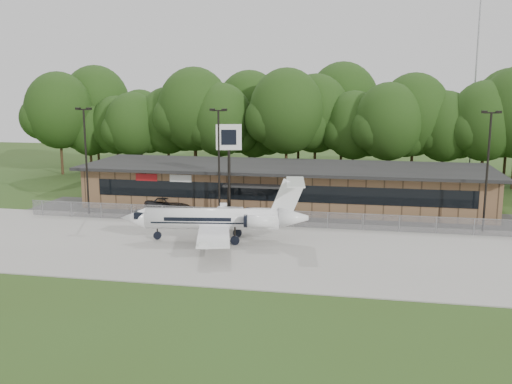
% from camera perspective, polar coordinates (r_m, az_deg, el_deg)
% --- Properties ---
extents(ground, '(160.00, 160.00, 0.00)m').
position_cam_1_polar(ground, '(36.20, -2.53, -9.14)').
color(ground, '#33491A').
rests_on(ground, ground).
extents(apron, '(64.00, 18.00, 0.08)m').
position_cam_1_polar(apron, '(43.63, -0.08, -5.62)').
color(apron, '#9E9B93').
rests_on(apron, ground).
extents(parking_lot, '(50.00, 9.00, 0.06)m').
position_cam_1_polar(parking_lot, '(54.61, 2.23, -2.33)').
color(parking_lot, '#383835').
rests_on(parking_lot, ground).
extents(terminal, '(41.00, 11.65, 4.30)m').
position_cam_1_polar(terminal, '(58.49, 2.90, 0.67)').
color(terminal, brown).
rests_on(terminal, ground).
extents(fence, '(46.00, 0.04, 1.52)m').
position_cam_1_polar(fence, '(50.11, 1.45, -2.63)').
color(fence, gray).
rests_on(fence, ground).
extents(treeline, '(72.00, 12.00, 15.00)m').
position_cam_1_polar(treeline, '(75.70, 4.88, 6.95)').
color(treeline, black).
rests_on(treeline, ground).
extents(radio_mast, '(0.20, 0.20, 25.00)m').
position_cam_1_polar(radio_mast, '(82.33, 21.06, 10.07)').
color(radio_mast, gray).
rests_on(radio_mast, ground).
extents(light_pole_left, '(1.55, 0.30, 10.23)m').
position_cam_1_polar(light_pole_left, '(56.38, -16.65, 3.77)').
color(light_pole_left, black).
rests_on(light_pole_left, ground).
extents(light_pole_mid, '(1.55, 0.30, 10.23)m').
position_cam_1_polar(light_pole_mid, '(51.68, -3.73, 3.62)').
color(light_pole_mid, black).
rests_on(light_pole_mid, ground).
extents(light_pole_right, '(1.55, 0.30, 10.23)m').
position_cam_1_polar(light_pole_right, '(51.01, 22.17, 2.77)').
color(light_pole_right, black).
rests_on(light_pole_right, ground).
extents(business_jet, '(15.04, 13.47, 5.06)m').
position_cam_1_polar(business_jet, '(45.15, -3.71, -2.77)').
color(business_jet, white).
rests_on(business_jet, ground).
extents(suv, '(5.69, 4.31, 1.44)m').
position_cam_1_polar(suv, '(56.82, -8.78, -1.23)').
color(suv, '#303133').
rests_on(suv, ground).
extents(pole_sign, '(2.31, 0.78, 8.82)m').
position_cam_1_polar(pole_sign, '(51.67, -2.73, 4.48)').
color(pole_sign, black).
rests_on(pole_sign, ground).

